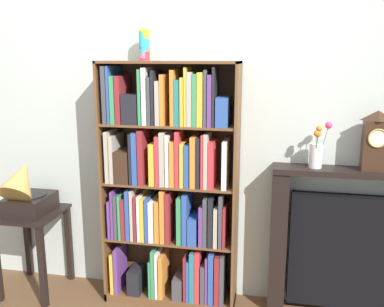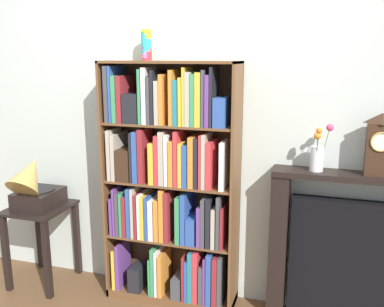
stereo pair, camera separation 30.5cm
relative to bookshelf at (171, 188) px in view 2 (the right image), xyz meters
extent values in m
cube|color=brown|center=(0.00, -0.11, -0.91)|extent=(8.00, 6.40, 0.02)
cube|color=beige|center=(0.11, 0.20, 0.41)|extent=(5.00, 0.08, 2.62)
cube|color=brown|center=(-0.49, 0.01, 0.01)|extent=(0.02, 0.31, 1.82)
cube|color=brown|center=(0.48, 0.01, 0.01)|extent=(0.02, 0.31, 1.82)
cube|color=#4C311C|center=(0.00, 0.16, 0.01)|extent=(0.99, 0.01, 1.82)
cube|color=brown|center=(0.00, 0.01, 0.91)|extent=(0.99, 0.31, 0.02)
cube|color=brown|center=(0.00, 0.01, -0.87)|extent=(0.99, 0.31, 0.06)
cube|color=gold|center=(-0.44, -0.03, -0.67)|extent=(0.03, 0.21, 0.32)
cube|color=#663884|center=(-0.40, -0.02, -0.65)|extent=(0.03, 0.23, 0.36)
cube|color=black|center=(-0.27, -0.04, -0.74)|extent=(0.10, 0.18, 0.19)
cube|color=#388E56|center=(-0.14, -0.01, -0.69)|extent=(0.02, 0.24, 0.29)
cube|color=#388E56|center=(-0.11, -0.03, -0.65)|extent=(0.03, 0.21, 0.38)
cube|color=white|center=(-0.09, -0.02, -0.66)|extent=(0.02, 0.22, 0.36)
cube|color=orange|center=(-0.05, -0.02, -0.67)|extent=(0.03, 0.23, 0.33)
cube|color=#424247|center=(0.07, -0.01, -0.75)|extent=(0.07, 0.24, 0.17)
cube|color=maroon|center=(0.13, -0.03, -0.66)|extent=(0.02, 0.21, 0.35)
cube|color=#2D519E|center=(0.15, 0.00, -0.67)|extent=(0.02, 0.26, 0.32)
cube|color=teal|center=(0.19, -0.03, -0.64)|extent=(0.04, 0.21, 0.39)
cube|color=#C63338|center=(0.22, -0.03, -0.64)|extent=(0.04, 0.20, 0.40)
cube|color=#424247|center=(0.27, 0.00, -0.69)|extent=(0.03, 0.26, 0.29)
cube|color=#663884|center=(0.29, -0.02, -0.65)|extent=(0.02, 0.23, 0.37)
cube|color=#2D519E|center=(0.33, -0.03, -0.64)|extent=(0.04, 0.20, 0.40)
cube|color=maroon|center=(0.37, -0.02, -0.65)|extent=(0.04, 0.23, 0.38)
cube|color=#424247|center=(0.41, 0.00, -0.64)|extent=(0.03, 0.26, 0.38)
cube|color=brown|center=(0.00, 0.01, -0.39)|extent=(0.95, 0.29, 0.02)
cube|color=#663884|center=(-0.44, -0.03, -0.24)|extent=(0.02, 0.21, 0.29)
cube|color=#663884|center=(-0.41, -0.01, -0.20)|extent=(0.02, 0.24, 0.37)
cube|color=#424247|center=(-0.39, -0.02, -0.21)|extent=(0.03, 0.23, 0.34)
cube|color=#388E56|center=(-0.36, -0.03, -0.21)|extent=(0.02, 0.20, 0.34)
cube|color=maroon|center=(-0.33, -0.01, -0.22)|extent=(0.03, 0.25, 0.32)
cube|color=#2D519E|center=(-0.30, 0.00, -0.19)|extent=(0.03, 0.26, 0.38)
cube|color=#B2A893|center=(-0.26, -0.01, -0.19)|extent=(0.02, 0.24, 0.38)
cube|color=maroon|center=(-0.24, -0.02, -0.21)|extent=(0.02, 0.22, 0.34)
cube|color=white|center=(-0.21, -0.01, -0.21)|extent=(0.02, 0.25, 0.34)
cube|color=gold|center=(-0.18, -0.02, -0.22)|extent=(0.03, 0.24, 0.33)
cube|color=#2D519E|center=(-0.15, -0.01, -0.22)|extent=(0.02, 0.25, 0.33)
cube|color=white|center=(-0.12, -0.02, -0.23)|extent=(0.04, 0.23, 0.31)
cube|color=orange|center=(-0.07, -0.01, -0.22)|extent=(0.03, 0.24, 0.32)
cube|color=orange|center=(-0.03, -0.02, -0.18)|extent=(0.04, 0.23, 0.40)
cube|color=maroon|center=(0.01, 0.00, -0.19)|extent=(0.03, 0.26, 0.38)
cube|color=#388E56|center=(0.09, -0.02, -0.21)|extent=(0.03, 0.22, 0.35)
cube|color=#2D519E|center=(0.13, 0.00, -0.19)|extent=(0.04, 0.26, 0.38)
cube|color=#2D519E|center=(0.19, -0.02, -0.28)|extent=(0.07, 0.24, 0.20)
cube|color=#663884|center=(0.25, -0.02, -0.23)|extent=(0.03, 0.22, 0.30)
cube|color=#424247|center=(0.28, -0.02, -0.20)|extent=(0.03, 0.23, 0.36)
cube|color=black|center=(0.32, -0.02, -0.20)|extent=(0.03, 0.22, 0.36)
cube|color=#B2A893|center=(0.36, -0.01, -0.24)|extent=(0.03, 0.26, 0.29)
cube|color=#424247|center=(0.39, -0.03, -0.19)|extent=(0.02, 0.21, 0.39)
cube|color=maroon|center=(0.42, -0.01, -0.23)|extent=(0.02, 0.24, 0.30)
cube|color=brown|center=(0.00, 0.01, 0.04)|extent=(0.95, 0.29, 0.02)
cube|color=#B2A893|center=(-0.44, -0.03, 0.24)|extent=(0.03, 0.21, 0.38)
cube|color=#B2A893|center=(-0.40, -0.01, 0.23)|extent=(0.03, 0.25, 0.35)
cube|color=#382316|center=(-0.33, -0.03, 0.17)|extent=(0.11, 0.21, 0.23)
cube|color=black|center=(-0.26, 0.00, 0.24)|extent=(0.02, 0.26, 0.37)
cube|color=#2D519E|center=(-0.23, -0.01, 0.24)|extent=(0.04, 0.25, 0.38)
cube|color=maroon|center=(-0.18, -0.03, 0.25)|extent=(0.04, 0.20, 0.39)
cube|color=gold|center=(-0.10, 0.00, 0.20)|extent=(0.04, 0.26, 0.30)
cube|color=#C63338|center=(-0.06, -0.03, 0.23)|extent=(0.03, 0.20, 0.36)
cube|color=#B2A893|center=(-0.03, -0.02, 0.25)|extent=(0.04, 0.22, 0.39)
cube|color=white|center=(0.01, -0.01, 0.24)|extent=(0.02, 0.25, 0.37)
cube|color=orange|center=(0.04, -0.01, 0.22)|extent=(0.03, 0.26, 0.33)
cube|color=#C63338|center=(0.08, -0.01, 0.25)|extent=(0.03, 0.25, 0.40)
cube|color=gold|center=(0.11, -0.01, 0.21)|extent=(0.03, 0.24, 0.31)
cube|color=#2D519E|center=(0.15, -0.02, 0.20)|extent=(0.03, 0.23, 0.30)
cube|color=orange|center=(0.19, 0.00, 0.23)|extent=(0.04, 0.26, 0.36)
cube|color=black|center=(0.23, 0.00, 0.23)|extent=(0.03, 0.26, 0.36)
cube|color=#C63338|center=(0.26, -0.01, 0.24)|extent=(0.02, 0.24, 0.38)
cube|color=#B2A893|center=(0.28, -0.03, 0.24)|extent=(0.03, 0.20, 0.38)
cube|color=#C63338|center=(0.32, -0.02, 0.22)|extent=(0.04, 0.22, 0.33)
cube|color=white|center=(0.41, -0.01, 0.22)|extent=(0.03, 0.25, 0.34)
cube|color=brown|center=(0.00, 0.01, 0.48)|extent=(0.95, 0.29, 0.02)
cube|color=#424247|center=(-0.44, 0.00, 0.69)|extent=(0.03, 0.26, 0.40)
cube|color=#2D519E|center=(-0.41, 0.00, 0.69)|extent=(0.02, 0.26, 0.40)
cube|color=#388E56|center=(-0.38, -0.03, 0.65)|extent=(0.03, 0.21, 0.33)
cube|color=maroon|center=(-0.34, 0.00, 0.65)|extent=(0.04, 0.26, 0.33)
cube|color=black|center=(-0.25, -0.03, 0.59)|extent=(0.11, 0.21, 0.21)
cube|color=#388E56|center=(-0.18, -0.03, 0.68)|extent=(0.02, 0.20, 0.38)
cube|color=white|center=(-0.15, -0.02, 0.68)|extent=(0.03, 0.22, 0.39)
cube|color=#424247|center=(-0.11, -0.03, 0.65)|extent=(0.02, 0.21, 0.33)
cube|color=black|center=(-0.09, -0.01, 0.67)|extent=(0.02, 0.24, 0.37)
cube|color=#B2A893|center=(-0.05, 0.00, 0.64)|extent=(0.03, 0.26, 0.30)
cube|color=orange|center=(-0.02, -0.03, 0.66)|extent=(0.03, 0.20, 0.35)
cube|color=orange|center=(0.05, -0.03, 0.68)|extent=(0.03, 0.22, 0.38)
cube|color=teal|center=(0.08, -0.02, 0.64)|extent=(0.03, 0.23, 0.31)
cube|color=gold|center=(0.12, -0.02, 0.65)|extent=(0.02, 0.24, 0.33)
cube|color=gold|center=(0.14, -0.01, 0.68)|extent=(0.02, 0.24, 0.39)
cube|color=#B2A893|center=(0.17, 0.00, 0.67)|extent=(0.03, 0.26, 0.36)
cube|color=#388E56|center=(0.20, -0.02, 0.66)|extent=(0.03, 0.22, 0.35)
cube|color=gold|center=(0.24, -0.01, 0.67)|extent=(0.04, 0.26, 0.36)
cube|color=#424247|center=(0.28, -0.01, 0.68)|extent=(0.02, 0.24, 0.38)
cube|color=#663884|center=(0.30, -0.01, 0.66)|extent=(0.03, 0.26, 0.35)
cube|color=black|center=(0.33, -0.03, 0.69)|extent=(0.02, 0.20, 0.40)
cube|color=#2D519E|center=(0.39, -0.01, 0.59)|extent=(0.08, 0.24, 0.20)
cylinder|color=red|center=(-0.18, 0.04, 0.97)|extent=(0.07, 0.07, 0.09)
cylinder|color=pink|center=(-0.19, 0.04, 0.98)|extent=(0.07, 0.07, 0.09)
cylinder|color=green|center=(-0.19, 0.04, 1.00)|extent=(0.07, 0.07, 0.09)
cylinder|color=#28B2B7|center=(-0.19, 0.04, 1.01)|extent=(0.07, 0.07, 0.09)
cylinder|color=#28B2B7|center=(-0.18, 0.04, 1.03)|extent=(0.07, 0.07, 0.09)
cylinder|color=purple|center=(-0.19, 0.04, 1.05)|extent=(0.07, 0.07, 0.09)
cylinder|color=#28B2B7|center=(-0.19, 0.04, 1.06)|extent=(0.07, 0.07, 0.09)
cylinder|color=green|center=(-0.19, 0.04, 1.08)|extent=(0.07, 0.07, 0.09)
cylinder|color=yellow|center=(-0.18, 0.04, 1.09)|extent=(0.07, 0.07, 0.09)
cube|color=black|center=(-1.10, -0.08, -0.24)|extent=(0.45, 0.48, 0.02)
cube|color=black|center=(-1.29, -0.29, -0.58)|extent=(0.04, 0.04, 0.64)
cube|color=black|center=(-0.91, -0.29, -0.58)|extent=(0.04, 0.04, 0.64)
cube|color=black|center=(-1.29, 0.13, -0.58)|extent=(0.04, 0.04, 0.64)
cube|color=black|center=(-0.91, 0.13, -0.58)|extent=(0.04, 0.04, 0.64)
cube|color=black|center=(-1.10, -0.08, -0.16)|extent=(0.30, 0.35, 0.14)
cylinder|color=black|center=(-1.10, -0.08, -0.09)|extent=(0.26, 0.26, 0.01)
cylinder|color=#B79347|center=(-1.10, -0.13, -0.07)|extent=(0.03, 0.03, 0.06)
cone|color=#B79347|center=(-1.10, -0.17, 0.06)|extent=(0.26, 0.38, 0.38)
cube|color=black|center=(1.32, 0.06, 0.18)|extent=(1.16, 0.21, 0.04)
cube|color=black|center=(0.80, 0.06, -0.37)|extent=(0.12, 0.19, 1.06)
cube|color=black|center=(1.32, 0.09, -0.42)|extent=(0.88, 0.11, 0.85)
cube|color=#382316|center=(1.40, 0.06, 0.37)|extent=(0.16, 0.10, 0.34)
pyramid|color=#382316|center=(1.40, 0.06, 0.57)|extent=(0.16, 0.10, 0.07)
cylinder|color=silver|center=(1.40, 0.00, 0.43)|extent=(0.12, 0.01, 0.12)
torus|color=#B79347|center=(1.40, 0.00, 0.43)|extent=(0.13, 0.01, 0.13)
cylinder|color=silver|center=(1.02, 0.06, 0.29)|extent=(0.09, 0.09, 0.17)
cylinder|color=#4C753D|center=(1.02, 0.06, 0.33)|extent=(0.02, 0.03, 0.22)
sphere|color=orange|center=(1.01, 0.07, 0.44)|extent=(0.03, 0.03, 0.03)
cylinder|color=#4C753D|center=(1.06, 0.05, 0.36)|extent=(0.06, 0.03, 0.29)
sphere|color=#EA4275|center=(1.09, 0.04, 0.50)|extent=(0.05, 0.05, 0.05)
cylinder|color=#4C753D|center=(1.02, 0.02, 0.34)|extent=(0.01, 0.06, 0.24)
sphere|color=orange|center=(1.02, -0.01, 0.45)|extent=(0.05, 0.05, 0.05)
cylinder|color=#4C753D|center=(1.02, 0.01, 0.35)|extent=(0.02, 0.06, 0.27)
sphere|color=orange|center=(1.02, -0.02, 0.49)|extent=(0.04, 0.04, 0.04)
camera|label=1|loc=(0.75, -2.91, 0.95)|focal=39.95mm
camera|label=2|loc=(1.05, -2.83, 0.95)|focal=39.95mm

